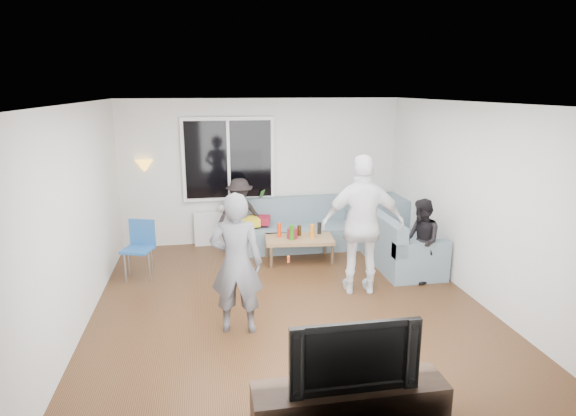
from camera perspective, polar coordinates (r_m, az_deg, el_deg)
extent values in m
cube|color=#56351C|center=(6.51, 0.05, -11.36)|extent=(5.00, 5.50, 0.04)
cube|color=white|center=(5.88, 0.05, 12.55)|extent=(5.00, 5.50, 0.04)
cube|color=silver|center=(8.75, -3.11, 4.34)|extent=(5.00, 0.04, 2.60)
cube|color=silver|center=(3.51, 8.05, -10.95)|extent=(5.00, 0.04, 2.60)
cube|color=silver|center=(6.16, -23.71, -1.01)|extent=(0.04, 5.50, 2.60)
cube|color=silver|center=(6.95, 20.99, 0.85)|extent=(0.04, 5.50, 2.60)
cube|color=white|center=(8.58, -7.07, 5.75)|extent=(1.62, 0.06, 1.47)
cube|color=black|center=(8.54, -7.05, 5.72)|extent=(1.50, 0.02, 1.35)
cube|color=white|center=(8.53, -7.05, 5.71)|extent=(0.05, 0.03, 1.35)
cube|color=silver|center=(8.80, -6.81, -2.29)|extent=(1.30, 0.12, 0.62)
imported|color=#346327|center=(8.69, -3.31, 1.00)|extent=(0.26, 0.23, 0.39)
imported|color=silver|center=(8.67, -7.77, 0.14)|extent=(0.18, 0.18, 0.18)
cube|color=slate|center=(9.02, 11.85, -1.34)|extent=(0.85, 0.85, 0.85)
cube|color=yellow|center=(8.38, -4.85, -1.66)|extent=(0.44, 0.40, 0.14)
cube|color=maroon|center=(8.48, -3.36, -1.45)|extent=(0.41, 0.36, 0.13)
cube|color=#AA8052|center=(7.93, 1.33, -4.89)|extent=(1.15, 0.70, 0.40)
cylinder|color=maroon|center=(7.80, 0.50, -3.00)|extent=(0.17, 0.17, 0.17)
imported|color=#525258|center=(5.55, -6.14, -6.55)|extent=(0.67, 0.50, 1.66)
imported|color=white|center=(6.60, 8.87, -2.04)|extent=(1.19, 0.65, 1.92)
imported|color=black|center=(7.23, 15.49, -3.82)|extent=(0.54, 0.66, 1.24)
imported|color=black|center=(8.39, -5.72, -0.77)|extent=(0.88, 0.59, 1.27)
cube|color=#2E2217|center=(4.31, 7.28, -22.48)|extent=(1.60, 0.40, 0.44)
imported|color=black|center=(4.02, 7.52, -16.50)|extent=(1.05, 0.14, 0.60)
cylinder|color=red|center=(7.86, -1.04, -2.63)|extent=(0.07, 0.07, 0.24)
cylinder|color=#267815|center=(7.71, 0.46, -2.91)|extent=(0.08, 0.08, 0.25)
cylinder|color=black|center=(7.95, 1.34, -2.67)|extent=(0.07, 0.07, 0.17)
cylinder|color=black|center=(8.05, 3.73, -2.38)|extent=(0.07, 0.07, 0.20)
cylinder|color=orange|center=(7.82, 2.90, -2.77)|extent=(0.07, 0.07, 0.23)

